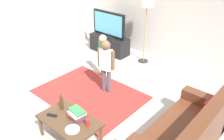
# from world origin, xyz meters

# --- Properties ---
(ground) EXTENTS (7.80, 7.80, 0.00)m
(ground) POSITION_xyz_m (0.00, 0.00, 0.00)
(ground) COLOR #B2ADA3
(wall_back) EXTENTS (6.00, 0.12, 2.70)m
(wall_back) POSITION_xyz_m (0.00, 3.00, 1.35)
(wall_back) COLOR silver
(wall_back) RESTS_ON ground
(wall_left) EXTENTS (0.12, 6.00, 2.70)m
(wall_left) POSITION_xyz_m (-3.00, 0.00, 1.35)
(wall_left) COLOR silver
(wall_left) RESTS_ON ground
(area_rug) EXTENTS (2.20, 1.60, 0.01)m
(area_rug) POSITION_xyz_m (-0.43, 0.37, 0.00)
(area_rug) COLOR #9E2D28
(area_rug) RESTS_ON ground
(tv_stand) EXTENTS (1.20, 0.44, 0.50)m
(tv_stand) POSITION_xyz_m (-1.60, 2.30, 0.24)
(tv_stand) COLOR black
(tv_stand) RESTS_ON ground
(tv) EXTENTS (1.10, 0.28, 0.71)m
(tv) POSITION_xyz_m (-1.60, 2.28, 0.85)
(tv) COLOR black
(tv) RESTS_ON tv_stand
(couch) EXTENTS (0.80, 1.80, 0.86)m
(couch) POSITION_xyz_m (1.82, 0.24, 0.29)
(couch) COLOR brown
(couch) RESTS_ON ground
(floor_lamp) EXTENTS (0.36, 0.36, 1.78)m
(floor_lamp) POSITION_xyz_m (-0.49, 2.45, 1.54)
(floor_lamp) COLOR #262626
(floor_lamp) RESTS_ON ground
(child_near_tv) EXTENTS (0.33, 0.21, 1.08)m
(child_near_tv) POSITION_xyz_m (-0.71, 1.10, 0.65)
(child_near_tv) COLOR orange
(child_near_tv) RESTS_ON ground
(child_center) EXTENTS (0.39, 0.19, 1.18)m
(child_center) POSITION_xyz_m (-0.25, 0.70, 0.71)
(child_center) COLOR #4C4C59
(child_center) RESTS_ON ground
(coffee_table) EXTENTS (1.00, 0.60, 0.42)m
(coffee_table) POSITION_xyz_m (0.30, -0.76, 0.37)
(coffee_table) COLOR #513823
(coffee_table) RESTS_ON ground
(book_stack) EXTENTS (0.30, 0.25, 0.13)m
(book_stack) POSITION_xyz_m (0.35, -0.64, 0.49)
(book_stack) COLOR #334CA5
(book_stack) RESTS_ON coffee_table
(bottle) EXTENTS (0.06, 0.06, 0.29)m
(bottle) POSITION_xyz_m (-0.00, -0.66, 0.54)
(bottle) COLOR #4C3319
(bottle) RESTS_ON coffee_table
(tv_remote) EXTENTS (0.17, 0.11, 0.02)m
(tv_remote) POSITION_xyz_m (0.02, -0.88, 0.43)
(tv_remote) COLOR black
(tv_remote) RESTS_ON coffee_table
(soda_can) EXTENTS (0.07, 0.07, 0.12)m
(soda_can) POSITION_xyz_m (0.62, -0.66, 0.48)
(soda_can) COLOR red
(soda_can) RESTS_ON coffee_table
(plate) EXTENTS (0.22, 0.22, 0.02)m
(plate) POSITION_xyz_m (0.52, -0.88, 0.43)
(plate) COLOR white
(plate) RESTS_ON coffee_table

